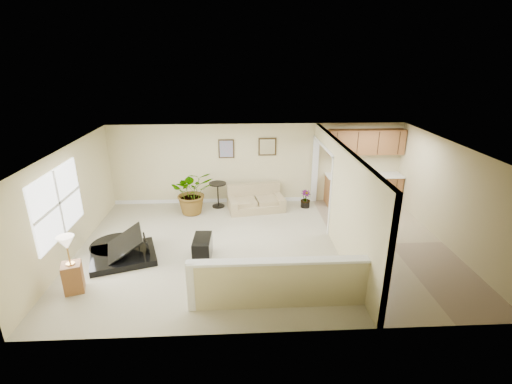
{
  "coord_description": "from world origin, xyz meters",
  "views": [
    {
      "loc": [
        -0.61,
        -8.06,
        4.45
      ],
      "look_at": [
        -0.18,
        0.4,
        1.29
      ],
      "focal_mm": 26.0,
      "sensor_mm": 36.0,
      "label": 1
    }
  ],
  "objects_px": {
    "piano": "(121,234)",
    "piano_bench": "(203,248)",
    "palm_plant": "(193,192)",
    "lamp_stand": "(71,268)",
    "accent_table": "(218,192)",
    "loveseat": "(256,198)",
    "small_plant": "(305,200)"
  },
  "relations": [
    {
      "from": "piano_bench",
      "to": "palm_plant",
      "type": "relative_size",
      "value": 0.55
    },
    {
      "from": "loveseat",
      "to": "accent_table",
      "type": "relative_size",
      "value": 2.32
    },
    {
      "from": "loveseat",
      "to": "palm_plant",
      "type": "xyz_separation_m",
      "value": [
        -1.87,
        -0.21,
        0.3
      ]
    },
    {
      "from": "piano_bench",
      "to": "accent_table",
      "type": "height_order",
      "value": "accent_table"
    },
    {
      "from": "loveseat",
      "to": "piano",
      "type": "bearing_deg",
      "value": -149.8
    },
    {
      "from": "piano_bench",
      "to": "loveseat",
      "type": "xyz_separation_m",
      "value": [
        1.37,
        2.87,
        0.1
      ]
    },
    {
      "from": "piano",
      "to": "piano_bench",
      "type": "bearing_deg",
      "value": -23.74
    },
    {
      "from": "loveseat",
      "to": "palm_plant",
      "type": "distance_m",
      "value": 1.9
    },
    {
      "from": "piano_bench",
      "to": "lamp_stand",
      "type": "bearing_deg",
      "value": -154.96
    },
    {
      "from": "piano",
      "to": "palm_plant",
      "type": "height_order",
      "value": "piano"
    },
    {
      "from": "piano",
      "to": "piano_bench",
      "type": "height_order",
      "value": "piano"
    },
    {
      "from": "piano",
      "to": "piano_bench",
      "type": "distance_m",
      "value": 1.91
    },
    {
      "from": "piano_bench",
      "to": "lamp_stand",
      "type": "relative_size",
      "value": 0.64
    },
    {
      "from": "small_plant",
      "to": "palm_plant",
      "type": "bearing_deg",
      "value": -175.52
    },
    {
      "from": "palm_plant",
      "to": "piano_bench",
      "type": "bearing_deg",
      "value": -79.42
    },
    {
      "from": "small_plant",
      "to": "lamp_stand",
      "type": "distance_m",
      "value": 6.73
    },
    {
      "from": "piano",
      "to": "loveseat",
      "type": "xyz_separation_m",
      "value": [
        3.25,
        2.67,
        -0.2
      ]
    },
    {
      "from": "lamp_stand",
      "to": "small_plant",
      "type": "bearing_deg",
      "value": 37.2
    },
    {
      "from": "palm_plant",
      "to": "lamp_stand",
      "type": "xyz_separation_m",
      "value": [
        -1.95,
        -3.8,
        -0.14
      ]
    },
    {
      "from": "piano",
      "to": "palm_plant",
      "type": "relative_size",
      "value": 1.39
    },
    {
      "from": "piano",
      "to": "loveseat",
      "type": "bearing_deg",
      "value": 21.72
    },
    {
      "from": "small_plant",
      "to": "lamp_stand",
      "type": "bearing_deg",
      "value": -142.8
    },
    {
      "from": "palm_plant",
      "to": "lamp_stand",
      "type": "height_order",
      "value": "palm_plant"
    },
    {
      "from": "accent_table",
      "to": "loveseat",
      "type": "bearing_deg",
      "value": -11.26
    },
    {
      "from": "piano",
      "to": "accent_table",
      "type": "distance_m",
      "value": 3.57
    },
    {
      "from": "piano_bench",
      "to": "accent_table",
      "type": "distance_m",
      "value": 3.11
    },
    {
      "from": "accent_table",
      "to": "lamp_stand",
      "type": "bearing_deg",
      "value": -122.19
    },
    {
      "from": "accent_table",
      "to": "lamp_stand",
      "type": "xyz_separation_m",
      "value": [
        -2.67,
        -4.24,
        0.02
      ]
    },
    {
      "from": "piano_bench",
      "to": "small_plant",
      "type": "xyz_separation_m",
      "value": [
        2.91,
        2.92,
        -0.03
      ]
    },
    {
      "from": "piano",
      "to": "lamp_stand",
      "type": "height_order",
      "value": "piano"
    },
    {
      "from": "piano_bench",
      "to": "accent_table",
      "type": "relative_size",
      "value": 1.0
    },
    {
      "from": "accent_table",
      "to": "palm_plant",
      "type": "distance_m",
      "value": 0.86
    }
  ]
}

